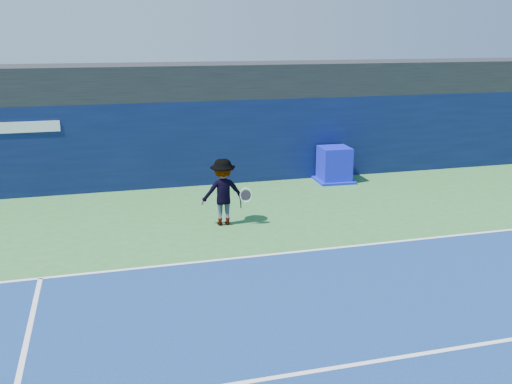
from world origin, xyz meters
TOP-DOWN VIEW (x-y plane):
  - ground at (0.00, 0.00)m, footprint 80.00×80.00m
  - baseline at (0.00, 3.00)m, footprint 24.00×0.10m
  - service_line at (0.00, -2.00)m, footprint 24.00×0.10m
  - stadium_band at (0.00, 11.50)m, footprint 36.00×3.00m
  - back_wall_assembly at (-0.00, 10.50)m, footprint 36.00×1.03m
  - equipment_cart at (4.69, 9.35)m, footprint 1.39×1.39m
  - tennis_player at (-0.27, 5.61)m, footprint 1.40×0.78m
  - tennis_ball at (-0.00, 5.47)m, footprint 0.06×0.06m

SIDE VIEW (x-z plane):
  - ground at x=0.00m, z-range 0.00..0.00m
  - baseline at x=0.00m, z-range 0.01..0.01m
  - service_line at x=0.00m, z-range 0.01..0.01m
  - equipment_cart at x=4.69m, z-range -0.06..1.22m
  - tennis_player at x=-0.27m, z-range 0.00..1.91m
  - tennis_ball at x=0.00m, z-range 0.93..0.99m
  - back_wall_assembly at x=0.00m, z-range 0.00..3.00m
  - stadium_band at x=0.00m, z-range 3.00..4.20m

